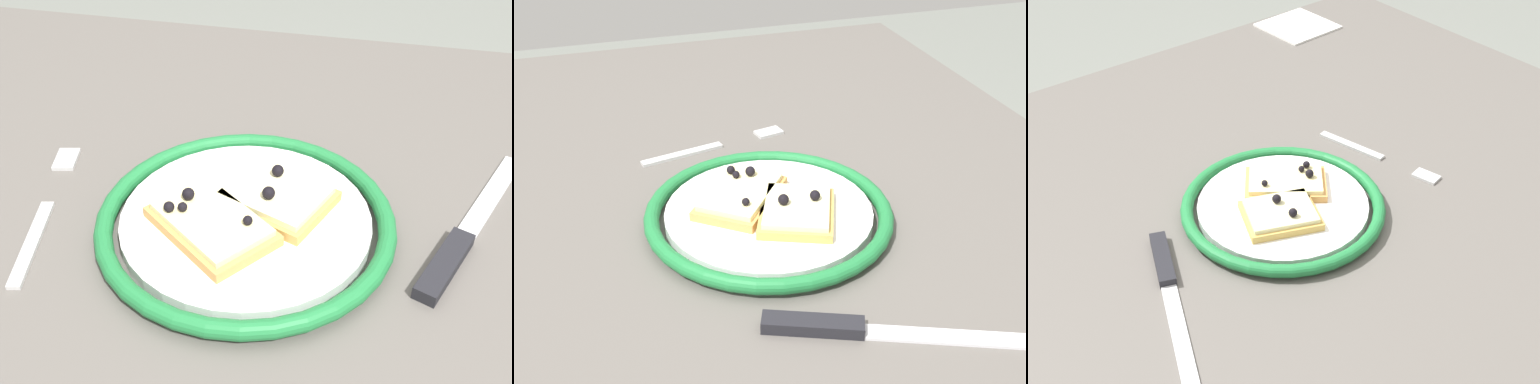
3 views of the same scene
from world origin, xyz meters
The scene contains 6 objects.
dining_table centered at (0.00, 0.00, 0.69)m, with size 1.14×0.96×0.78m.
plate centered at (0.05, 0.05, 0.79)m, with size 0.27×0.27×0.02m.
pizza_slice_near centered at (0.07, 0.07, 0.80)m, with size 0.12×0.11×0.03m.
pizza_slice_far centered at (0.03, 0.02, 0.80)m, with size 0.13×0.12×0.03m.
knife centered at (0.24, 0.06, 0.78)m, with size 0.11×0.23×0.01m.
fork centered at (-0.14, 0.03, 0.78)m, with size 0.06×0.20×0.00m.
Camera 2 is at (0.64, -0.14, 1.19)m, focal length 47.42 mm.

